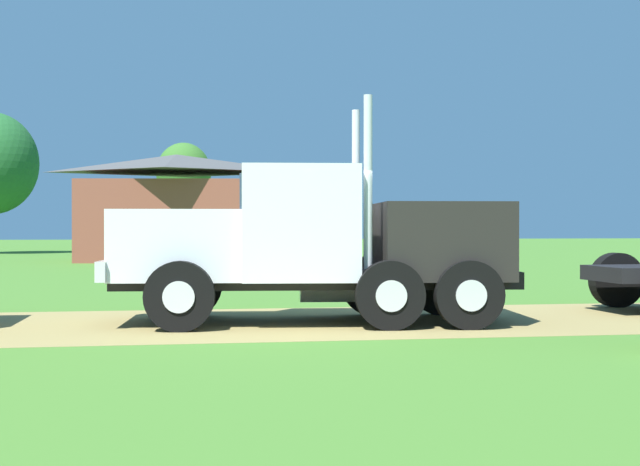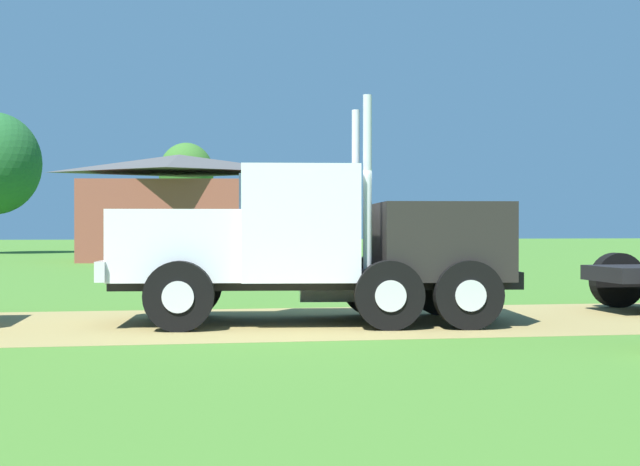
% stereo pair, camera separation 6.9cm
% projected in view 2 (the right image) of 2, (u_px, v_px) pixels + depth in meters
% --- Properties ---
extents(ground_plane, '(200.00, 200.00, 0.00)m').
position_uv_depth(ground_plane, '(368.00, 321.00, 15.22)').
color(ground_plane, '#437528').
extents(dirt_track, '(120.00, 5.09, 0.01)m').
position_uv_depth(dirt_track, '(368.00, 321.00, 15.22)').
color(dirt_track, olive).
rests_on(dirt_track, ground_plane).
extents(truck_foreground_white, '(6.96, 3.16, 3.70)m').
position_uv_depth(truck_foreground_white, '(316.00, 245.00, 14.97)').
color(truck_foreground_white, black).
rests_on(truck_foreground_white, ground_plane).
extents(shed_building, '(9.57, 6.70, 5.00)m').
position_uv_depth(shed_building, '(179.00, 210.00, 41.79)').
color(shed_building, brown).
rests_on(shed_building, ground_plane).
extents(tree_right, '(3.24, 3.24, 6.60)m').
position_uv_depth(tree_right, '(186.00, 174.00, 52.79)').
color(tree_right, '#513823').
rests_on(tree_right, ground_plane).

